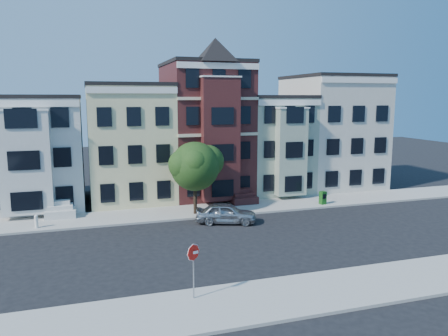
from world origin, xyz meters
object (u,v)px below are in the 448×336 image
object	(u,v)px
parked_car	(226,213)
fire_hydrant	(36,223)
newspaper_box	(323,198)
street_tree	(195,170)
stop_sign	(193,268)

from	to	relation	value
parked_car	fire_hydrant	size ratio (longest dim) A/B	6.01
parked_car	newspaper_box	distance (m)	9.70
parked_car	newspaper_box	world-z (taller)	parked_car
street_tree	stop_sign	size ratio (longest dim) A/B	2.42
newspaper_box	stop_sign	xyz separation A→B (m)	(-14.56, -13.82, 0.89)
street_tree	fire_hydrant	world-z (taller)	street_tree
street_tree	parked_car	xyz separation A→B (m)	(1.64, -2.74, -2.87)
street_tree	fire_hydrant	distance (m)	11.82
parked_car	fire_hydrant	world-z (taller)	parked_car
street_tree	parked_car	size ratio (longest dim) A/B	1.58
street_tree	stop_sign	distance (m)	14.68
street_tree	stop_sign	xyz separation A→B (m)	(-3.54, -14.10, -2.03)
street_tree	stop_sign	world-z (taller)	street_tree
parked_car	street_tree	bearing A→B (deg)	50.58
street_tree	newspaper_box	distance (m)	11.41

